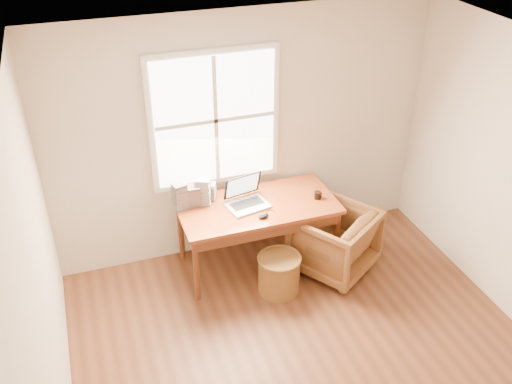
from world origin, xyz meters
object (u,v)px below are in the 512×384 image
at_px(coffee_mug, 317,195).
at_px(desk, 257,206).
at_px(armchair, 334,240).
at_px(laptop, 248,193).
at_px(wicker_stool, 279,274).
at_px(cd_stack_a, 203,191).

bearing_deg(coffee_mug, desk, 161.25).
relative_size(armchair, coffee_mug, 9.67).
distance_m(desk, laptop, 0.21).
bearing_deg(coffee_mug, wicker_stool, -154.91).
distance_m(desk, armchair, 0.88).
bearing_deg(coffee_mug, cd_stack_a, 155.28).
distance_m(armchair, cd_stack_a, 1.44).
height_order(desk, cd_stack_a, cd_stack_a).
bearing_deg(cd_stack_a, laptop, -28.34).
xyz_separation_m(wicker_stool, coffee_mug, (0.56, 0.39, 0.59)).
relative_size(desk, armchair, 2.08).
xyz_separation_m(desk, laptop, (-0.11, -0.01, 0.18)).
distance_m(wicker_stool, laptop, 0.86).
bearing_deg(coffee_mug, armchair, -74.28).
bearing_deg(armchair, cd_stack_a, -56.40).
distance_m(desk, wicker_stool, 0.72).
xyz_separation_m(laptop, cd_stack_a, (-0.40, 0.22, -0.02)).
relative_size(desk, coffee_mug, 20.16).
bearing_deg(wicker_stool, coffee_mug, 34.90).
height_order(wicker_stool, laptop, laptop).
xyz_separation_m(desk, wicker_stool, (0.06, -0.49, -0.53)).
distance_m(wicker_stool, coffee_mug, 0.90).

